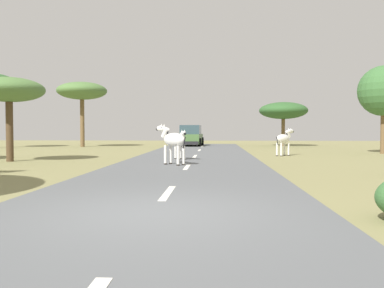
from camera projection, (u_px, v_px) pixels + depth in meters
name	position (u px, v px, depth m)	size (l,w,h in m)	color
ground_plane	(149.00, 215.00, 6.71)	(90.00, 90.00, 0.00)	olive
road	(154.00, 213.00, 6.71)	(6.00, 64.00, 0.05)	#56595B
lane_markings	(143.00, 226.00, 5.71)	(0.16, 56.00, 0.01)	silver
zebra_0	(180.00, 142.00, 18.35)	(0.73, 1.38, 1.36)	silver
zebra_2	(284.00, 139.00, 21.69)	(1.25, 1.29, 1.51)	silver
zebra_3	(173.00, 140.00, 15.69)	(1.40, 1.29, 1.60)	silver
car_0	(191.00, 136.00, 34.25)	(2.17, 4.41, 1.74)	#476B38
tree_1	(82.00, 91.00, 32.96)	(4.04, 4.04, 5.28)	brown
tree_2	(283.00, 111.00, 34.45)	(4.10, 4.10, 3.75)	brown
tree_4	(384.00, 91.00, 23.51)	(2.94, 2.94, 5.14)	brown
tree_5	(9.00, 91.00, 17.82)	(3.08, 3.08, 3.71)	#4C3823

